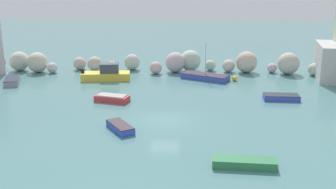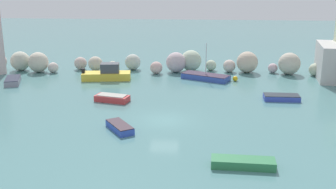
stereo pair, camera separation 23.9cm
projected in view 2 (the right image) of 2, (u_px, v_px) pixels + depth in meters
The scene contains 10 objects.
cove_water at pixel (164, 120), 36.30m from camera, with size 160.00×160.00×0.00m, color slate.
rock_breakwater at pixel (171, 63), 53.36m from camera, with size 44.70×4.71×2.71m.
channel_buoy at pixel (235, 79), 49.17m from camera, with size 0.60×0.60×0.60m, color gold.
moored_boat_0 at pixel (107, 74), 49.79m from camera, with size 5.86×2.66×1.97m.
moored_boat_2 at pixel (243, 163), 27.49m from camera, with size 4.23×1.51×0.58m.
moored_boat_4 at pixel (282, 97), 41.90m from camera, with size 3.55×1.61×0.56m.
moored_boat_5 at pixel (206, 77), 49.85m from camera, with size 5.91×4.18×4.35m.
moored_boat_6 at pixel (120, 127), 33.86m from camera, with size 2.74×3.27×0.57m.
moored_boat_7 at pixel (13, 81), 48.17m from camera, with size 2.56×3.88×0.65m.
moored_boat_8 at pixel (112, 98), 41.49m from camera, with size 3.57×2.23×0.67m.
Camera 2 is at (2.69, -34.12, 12.31)m, focal length 44.92 mm.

